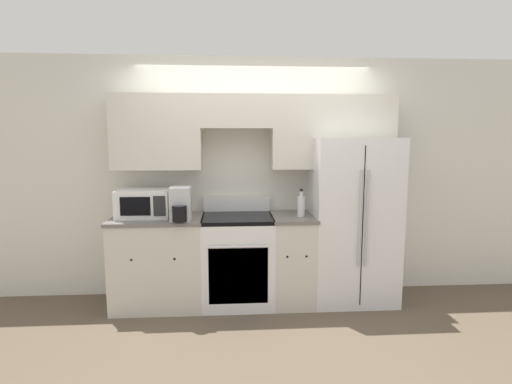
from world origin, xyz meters
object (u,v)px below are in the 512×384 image
object	(u,v)px
refrigerator	(351,220)
microwave	(145,203)
oven_range	(238,259)
bottle	(301,205)

from	to	relation	value
refrigerator	microwave	distance (m)	2.18
refrigerator	oven_range	bearing A→B (deg)	-177.58
oven_range	bottle	world-z (taller)	bottle
refrigerator	microwave	world-z (taller)	refrigerator
bottle	refrigerator	bearing A→B (deg)	9.96
oven_range	refrigerator	bearing A→B (deg)	2.42
refrigerator	bottle	size ratio (longest dim) A/B	6.13
microwave	bottle	bearing A→B (deg)	-3.37
oven_range	refrigerator	size ratio (longest dim) A/B	0.63
refrigerator	microwave	size ratio (longest dim) A/B	3.29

